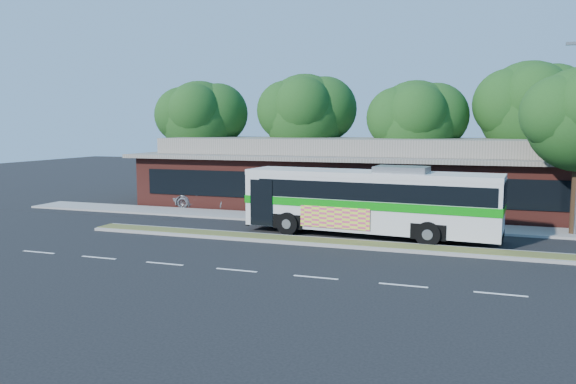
% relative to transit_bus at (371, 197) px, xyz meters
% --- Properties ---
extents(ground, '(120.00, 120.00, 0.00)m').
position_rel_transit_bus_xyz_m(ground, '(-0.37, -2.97, -1.88)').
color(ground, black).
rests_on(ground, ground).
extents(median_strip, '(26.00, 1.10, 0.15)m').
position_rel_transit_bus_xyz_m(median_strip, '(-0.37, -2.37, -1.81)').
color(median_strip, '#495122').
rests_on(median_strip, ground).
extents(sidewalk, '(44.00, 2.60, 0.12)m').
position_rel_transit_bus_xyz_m(sidewalk, '(-0.37, 3.43, -1.82)').
color(sidewalk, gray).
rests_on(sidewalk, ground).
extents(parking_lot, '(14.00, 12.00, 0.01)m').
position_rel_transit_bus_xyz_m(parking_lot, '(-18.37, 7.03, -1.88)').
color(parking_lot, black).
rests_on(parking_lot, ground).
extents(plaza_building, '(33.20, 11.20, 4.45)m').
position_rel_transit_bus_xyz_m(plaza_building, '(-0.37, 10.02, 0.25)').
color(plaza_building, '#5B231C').
rests_on(plaza_building, ground).
extents(tree_bg_a, '(6.47, 5.80, 8.63)m').
position_rel_transit_bus_xyz_m(tree_bg_a, '(-14.96, 12.17, 3.99)').
color(tree_bg_a, black).
rests_on(tree_bg_a, ground).
extents(tree_bg_b, '(6.69, 6.00, 9.00)m').
position_rel_transit_bus_xyz_m(tree_bg_b, '(-6.94, 13.18, 4.26)').
color(tree_bg_b, black).
rests_on(tree_bg_b, ground).
extents(tree_bg_c, '(6.24, 5.60, 8.26)m').
position_rel_transit_bus_xyz_m(tree_bg_c, '(1.03, 12.17, 3.71)').
color(tree_bg_c, black).
rests_on(tree_bg_c, ground).
extents(tree_bg_d, '(6.91, 6.20, 9.37)m').
position_rel_transit_bus_xyz_m(tree_bg_d, '(8.07, 13.18, 4.54)').
color(tree_bg_d, black).
rests_on(tree_bg_d, ground).
extents(transit_bus, '(12.20, 3.58, 3.38)m').
position_rel_transit_bus_xyz_m(transit_bus, '(0.00, 0.00, 0.00)').
color(transit_bus, silver).
rests_on(transit_bus, ground).
extents(sedan, '(5.28, 2.29, 1.51)m').
position_rel_transit_bus_xyz_m(sedan, '(-11.55, 6.03, -1.12)').
color(sedan, silver).
rests_on(sedan, ground).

